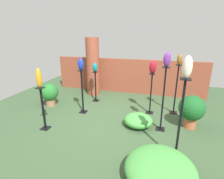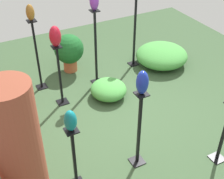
{
  "view_description": "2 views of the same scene",
  "coord_description": "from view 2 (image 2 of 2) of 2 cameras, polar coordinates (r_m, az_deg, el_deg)",
  "views": [
    {
      "loc": [
        1.17,
        -3.98,
        2.21
      ],
      "look_at": [
        -0.01,
        0.21,
        0.79
      ],
      "focal_mm": 28.0,
      "sensor_mm": 36.0,
      "label": 1
    },
    {
      "loc": [
        -3.5,
        2.03,
        3.52
      ],
      "look_at": [
        -0.16,
        0.29,
        0.85
      ],
      "focal_mm": 50.0,
      "sensor_mm": 36.0,
      "label": 2
    }
  ],
  "objects": [
    {
      "name": "pedestal_violet",
      "position": [
        5.96,
        -2.97,
        6.98
      ],
      "size": [
        0.2,
        0.2,
        1.51
      ],
      "color": "black",
      "rests_on": "ground"
    },
    {
      "name": "art_vase_violet",
      "position": [
        5.57,
        -3.29,
        15.83
      ],
      "size": [
        0.15,
        0.16,
        0.32
      ],
      "primitive_type": "ellipsoid",
      "color": "#6B2D8C",
      "rests_on": "pedestal_violet"
    },
    {
      "name": "pedestal_amber",
      "position": [
        4.69,
        19.67,
        -7.89
      ],
      "size": [
        0.2,
        0.2,
        1.04
      ],
      "color": "black",
      "rests_on": "ground"
    },
    {
      "name": "pedestal_bronze",
      "position": [
        5.99,
        -13.47,
        5.53
      ],
      "size": [
        0.2,
        0.2,
        1.4
      ],
      "color": "black",
      "rests_on": "ground"
    },
    {
      "name": "foliage_bed_east",
      "position": [
        6.92,
        9.07,
        6.21
      ],
      "size": [
        1.1,
        1.13,
        0.42
      ],
      "primitive_type": "ellipsoid",
      "color": "#479942",
      "rests_on": "ground"
    },
    {
      "name": "pedestal_teal",
      "position": [
        4.14,
        -6.87,
        -12.93
      ],
      "size": [
        0.2,
        0.2,
        1.0
      ],
      "color": "black",
      "rests_on": "ground"
    },
    {
      "name": "potted_plant_front_left",
      "position": [
        6.53,
        -7.86,
        7.12
      ],
      "size": [
        0.61,
        0.61,
        0.81
      ],
      "color": "#B25B38",
      "rests_on": "ground"
    },
    {
      "name": "art_vase_teal",
      "position": [
        3.66,
        -7.62,
        -5.69
      ],
      "size": [
        0.16,
        0.15,
        0.29
      ],
      "primitive_type": "ellipsoid",
      "color": "#0F727A",
      "rests_on": "pedestal_teal"
    },
    {
      "name": "pedestal_cobalt",
      "position": [
        4.33,
        4.94,
        -7.94
      ],
      "size": [
        0.2,
        0.2,
        1.24
      ],
      "color": "black",
      "rests_on": "ground"
    },
    {
      "name": "foliage_bed_west",
      "position": [
        5.84,
        -0.65,
        0.03
      ],
      "size": [
        0.7,
        0.67,
        0.31
      ],
      "primitive_type": "ellipsoid",
      "color": "#479942",
      "rests_on": "ground"
    },
    {
      "name": "art_vase_bronze",
      "position": [
        5.62,
        -14.74,
        13.47
      ],
      "size": [
        0.13,
        0.14,
        0.29
      ],
      "primitive_type": "ellipsoid",
      "color": "brown",
      "rests_on": "pedestal_bronze"
    },
    {
      "name": "ground_plane",
      "position": [
        5.37,
        1.93,
        -5.76
      ],
      "size": [
        8.0,
        8.0,
        0.0
      ],
      "primitive_type": "plane",
      "color": "#385133"
    },
    {
      "name": "pedestal_ivory",
      "position": [
        6.61,
        4.15,
        9.98
      ],
      "size": [
        0.2,
        0.2,
        1.53
      ],
      "color": "black",
      "rests_on": "ground"
    },
    {
      "name": "pedestal_ruby",
      "position": [
        5.54,
        -9.49,
        2.02
      ],
      "size": [
        0.2,
        0.2,
        1.16
      ],
      "color": "black",
      "rests_on": "ground"
    },
    {
      "name": "brick_pillar",
      "position": [
        3.41,
        -15.89,
        -13.64
      ],
      "size": [
        0.47,
        0.47,
        2.06
      ],
      "primitive_type": "cylinder",
      "color": "brown",
      "rests_on": "ground"
    },
    {
      "name": "art_vase_ruby",
      "position": [
        5.15,
        -10.35,
        9.55
      ],
      "size": [
        0.19,
        0.2,
        0.36
      ],
      "primitive_type": "ellipsoid",
      "color": "maroon",
      "rests_on": "pedestal_ruby"
    },
    {
      "name": "art_vase_cobalt",
      "position": [
        3.81,
        5.56,
        1.27
      ],
      "size": [
        0.16,
        0.16,
        0.33
      ],
      "primitive_type": "ellipsoid",
      "color": "#192D9E",
      "rests_on": "pedestal_cobalt"
    }
  ]
}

